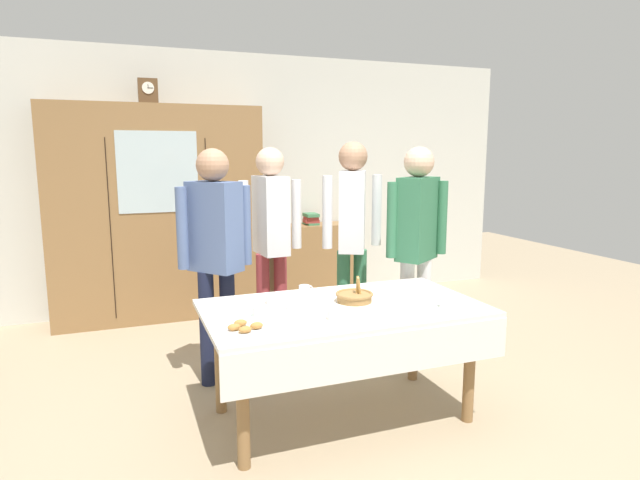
# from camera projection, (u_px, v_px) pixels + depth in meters

# --- Properties ---
(ground_plane) EXTENTS (12.00, 12.00, 0.00)m
(ground_plane) POSITION_uv_depth(u_px,v_px,m) (330.00, 402.00, 3.59)
(ground_plane) COLOR tan
(ground_plane) RESTS_ON ground
(back_wall) EXTENTS (6.40, 0.10, 2.70)m
(back_wall) POSITION_uv_depth(u_px,v_px,m) (241.00, 181.00, 5.81)
(back_wall) COLOR silver
(back_wall) RESTS_ON ground
(dining_table) EXTENTS (1.70, 0.95, 0.73)m
(dining_table) POSITION_uv_depth(u_px,v_px,m) (345.00, 323.00, 3.27)
(dining_table) COLOR olive
(dining_table) RESTS_ON ground
(wall_cabinet) EXTENTS (2.04, 0.46, 2.12)m
(wall_cabinet) POSITION_uv_depth(u_px,v_px,m) (158.00, 214.00, 5.27)
(wall_cabinet) COLOR olive
(wall_cabinet) RESTS_ON ground
(mantel_clock) EXTENTS (0.18, 0.11, 0.24)m
(mantel_clock) POSITION_uv_depth(u_px,v_px,m) (148.00, 91.00, 5.07)
(mantel_clock) COLOR brown
(mantel_clock) RESTS_ON wall_cabinet
(bookshelf_low) EXTENTS (0.92, 0.35, 0.87)m
(bookshelf_low) POSITION_uv_depth(u_px,v_px,m) (311.00, 263.00, 5.99)
(bookshelf_low) COLOR olive
(bookshelf_low) RESTS_ON ground
(book_stack) EXTENTS (0.17, 0.21, 0.13)m
(book_stack) POSITION_uv_depth(u_px,v_px,m) (311.00, 219.00, 5.91)
(book_stack) COLOR #3D754C
(book_stack) RESTS_ON bookshelf_low
(tea_cup_mid_right) EXTENTS (0.13, 0.13, 0.06)m
(tea_cup_mid_right) POSITION_uv_depth(u_px,v_px,m) (446.00, 304.00, 3.23)
(tea_cup_mid_right) COLOR white
(tea_cup_mid_right) RESTS_ON dining_table
(tea_cup_far_right) EXTENTS (0.13, 0.13, 0.06)m
(tea_cup_far_right) POSITION_uv_depth(u_px,v_px,m) (259.00, 313.00, 3.05)
(tea_cup_far_right) COLOR silver
(tea_cup_far_right) RESTS_ON dining_table
(tea_cup_near_right) EXTENTS (0.13, 0.13, 0.06)m
(tea_cup_near_right) POSITION_uv_depth(u_px,v_px,m) (305.00, 291.00, 3.54)
(tea_cup_near_right) COLOR white
(tea_cup_near_right) RESTS_ON dining_table
(tea_cup_mid_left) EXTENTS (0.13, 0.13, 0.06)m
(tea_cup_mid_left) POSITION_uv_depth(u_px,v_px,m) (293.00, 306.00, 3.19)
(tea_cup_mid_left) COLOR white
(tea_cup_mid_left) RESTS_ON dining_table
(tea_cup_center) EXTENTS (0.13, 0.13, 0.06)m
(tea_cup_center) POSITION_uv_depth(u_px,v_px,m) (272.00, 300.00, 3.30)
(tea_cup_center) COLOR white
(tea_cup_center) RESTS_ON dining_table
(tea_cup_near_left) EXTENTS (0.13, 0.13, 0.06)m
(tea_cup_near_left) POSITION_uv_depth(u_px,v_px,m) (334.00, 316.00, 2.99)
(tea_cup_near_left) COLOR white
(tea_cup_near_left) RESTS_ON dining_table
(bread_basket) EXTENTS (0.24, 0.24, 0.16)m
(bread_basket) POSITION_uv_depth(u_px,v_px,m) (354.00, 296.00, 3.37)
(bread_basket) COLOR #9E7542
(bread_basket) RESTS_ON dining_table
(pastry_plate) EXTENTS (0.28, 0.28, 0.05)m
(pastry_plate) POSITION_uv_depth(u_px,v_px,m) (245.00, 329.00, 2.81)
(pastry_plate) COLOR white
(pastry_plate) RESTS_ON dining_table
(spoon_center) EXTENTS (0.12, 0.02, 0.01)m
(spoon_center) POSITION_uv_depth(u_px,v_px,m) (412.00, 286.00, 3.74)
(spoon_center) COLOR silver
(spoon_center) RESTS_ON dining_table
(spoon_near_left) EXTENTS (0.12, 0.02, 0.01)m
(spoon_near_left) POSITION_uv_depth(u_px,v_px,m) (382.00, 316.00, 3.06)
(spoon_near_left) COLOR silver
(spoon_near_left) RESTS_ON dining_table
(person_behind_table_right) EXTENTS (0.52, 0.41, 1.70)m
(person_behind_table_right) POSITION_uv_depth(u_px,v_px,m) (215.00, 243.00, 3.73)
(person_behind_table_right) COLOR #191E38
(person_behind_table_right) RESTS_ON ground
(person_by_cabinet) EXTENTS (0.52, 0.41, 1.75)m
(person_by_cabinet) POSITION_uv_depth(u_px,v_px,m) (352.00, 225.00, 4.35)
(person_by_cabinet) COLOR #33704C
(person_by_cabinet) RESTS_ON ground
(person_behind_table_left) EXTENTS (0.52, 0.38, 1.71)m
(person_behind_table_left) POSITION_uv_depth(u_px,v_px,m) (271.00, 229.00, 4.34)
(person_behind_table_left) COLOR #933338
(person_behind_table_left) RESTS_ON ground
(person_near_right_end) EXTENTS (0.52, 0.37, 1.71)m
(person_near_right_end) POSITION_uv_depth(u_px,v_px,m) (417.00, 234.00, 4.09)
(person_near_right_end) COLOR silver
(person_near_right_end) RESTS_ON ground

